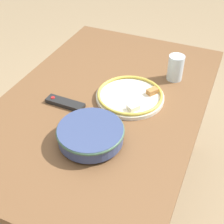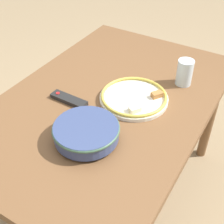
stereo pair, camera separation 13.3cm
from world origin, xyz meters
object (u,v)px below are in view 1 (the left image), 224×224
at_px(tv_remote, 65,103).
at_px(noodle_bowl, 91,134).
at_px(food_plate, 130,96).
at_px(drinking_glass, 176,68).

bearing_deg(tv_remote, noodle_bowl, -126.70).
xyz_separation_m(food_plate, tv_remote, (-0.16, 0.26, -0.01)).
height_order(food_plate, tv_remote, food_plate).
bearing_deg(noodle_bowl, drinking_glass, -18.08).
distance_m(noodle_bowl, drinking_glass, 0.61).
height_order(noodle_bowl, tv_remote, noodle_bowl).
distance_m(food_plate, tv_remote, 0.30).
bearing_deg(tv_remote, food_plate, -56.70).
distance_m(food_plate, drinking_glass, 0.29).
relative_size(food_plate, tv_remote, 1.72).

